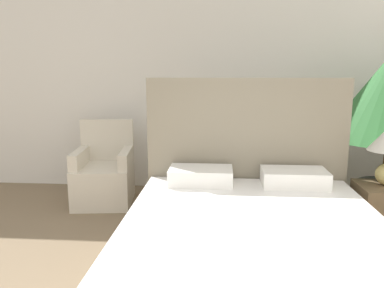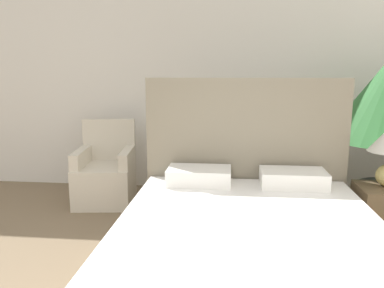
% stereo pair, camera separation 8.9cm
% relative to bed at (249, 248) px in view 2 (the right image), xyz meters
% --- Properties ---
extents(wall_back, '(10.00, 0.06, 2.90)m').
position_rel_bed_xyz_m(wall_back, '(-0.73, 2.31, 1.15)').
color(wall_back, white).
rests_on(wall_back, ground_plane).
extents(bed, '(1.81, 2.17, 1.42)m').
position_rel_bed_xyz_m(bed, '(0.00, 0.00, 0.00)').
color(bed, '#8C7A5B').
rests_on(bed, ground_plane).
extents(armchair_near_window_left, '(0.69, 0.74, 0.92)m').
position_rel_bed_xyz_m(armchair_near_window_left, '(-1.55, 1.63, -0.01)').
color(armchair_near_window_left, beige).
rests_on(armchair_near_window_left, ground_plane).
extents(armchair_near_window_right, '(0.63, 0.68, 0.92)m').
position_rel_bed_xyz_m(armchair_near_window_right, '(-0.53, 1.63, -0.01)').
color(armchair_near_window_right, beige).
rests_on(armchair_near_window_right, ground_plane).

